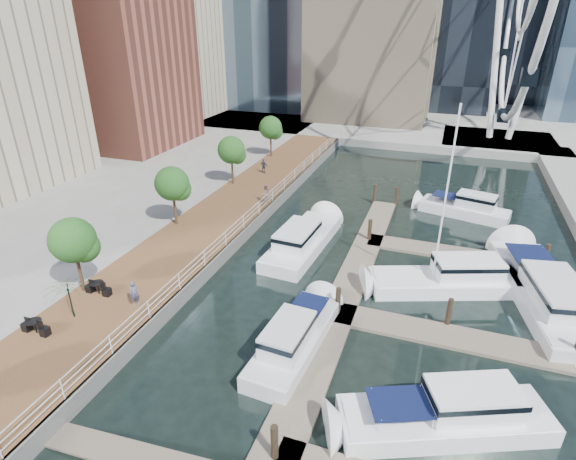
# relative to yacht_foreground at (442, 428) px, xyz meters

# --- Properties ---
(ground) EXTENTS (520.00, 520.00, 0.00)m
(ground) POSITION_rel_yacht_foreground_xyz_m (-9.08, -1.77, 0.00)
(ground) COLOR black
(ground) RESTS_ON ground
(boardwalk) EXTENTS (6.00, 60.00, 1.00)m
(boardwalk) POSITION_rel_yacht_foreground_xyz_m (-18.08, 13.23, 0.50)
(boardwalk) COLOR brown
(boardwalk) RESTS_ON ground
(seawall) EXTENTS (0.25, 60.00, 1.00)m
(seawall) POSITION_rel_yacht_foreground_xyz_m (-15.08, 13.23, 0.50)
(seawall) COLOR #595954
(seawall) RESTS_ON ground
(land_far) EXTENTS (200.00, 114.00, 1.00)m
(land_far) POSITION_rel_yacht_foreground_xyz_m (-9.08, 100.23, 0.50)
(land_far) COLOR gray
(land_far) RESTS_ON ground
(pier) EXTENTS (14.00, 12.00, 1.00)m
(pier) POSITION_rel_yacht_foreground_xyz_m (4.92, 50.23, 0.50)
(pier) COLOR gray
(pier) RESTS_ON ground
(railing) EXTENTS (0.10, 60.00, 1.05)m
(railing) POSITION_rel_yacht_foreground_xyz_m (-15.18, 13.23, 1.52)
(railing) COLOR white
(railing) RESTS_ON boardwalk
(floating_docks) EXTENTS (16.00, 34.00, 2.60)m
(floating_docks) POSITION_rel_yacht_foreground_xyz_m (-1.12, 8.21, 0.49)
(floating_docks) COLOR #6D6051
(floating_docks) RESTS_ON ground
(midrise_condos) EXTENTS (19.00, 67.00, 28.00)m
(midrise_condos) POSITION_rel_yacht_foreground_xyz_m (-42.65, 25.04, 13.42)
(midrise_condos) COLOR #BCAD8E
(midrise_condos) RESTS_ON ground
(street_trees) EXTENTS (2.60, 42.60, 4.60)m
(street_trees) POSITION_rel_yacht_foreground_xyz_m (-20.48, 12.23, 4.29)
(street_trees) COLOR #3F2B1C
(street_trees) RESTS_ON ground
(cafe_tables) EXTENTS (2.50, 13.70, 0.74)m
(cafe_tables) POSITION_rel_yacht_foreground_xyz_m (-19.48, -3.77, 1.37)
(cafe_tables) COLOR black
(cafe_tables) RESTS_ON ground
(yacht_foreground) EXTENTS (9.78, 6.16, 2.15)m
(yacht_foreground) POSITION_rel_yacht_foreground_xyz_m (0.00, 0.00, 0.00)
(yacht_foreground) COLOR white
(yacht_foreground) RESTS_ON ground
(pedestrian_near) EXTENTS (0.62, 0.64, 1.48)m
(pedestrian_near) POSITION_rel_yacht_foreground_xyz_m (-16.63, 2.01, 1.74)
(pedestrian_near) COLOR #4E4D67
(pedestrian_near) RESTS_ON boardwalk
(pedestrian_mid) EXTENTS (0.98, 1.02, 1.66)m
(pedestrian_mid) POSITION_rel_yacht_foreground_xyz_m (-15.58, 18.60, 1.83)
(pedestrian_mid) COLOR gray
(pedestrian_mid) RESTS_ON boardwalk
(pedestrian_far) EXTENTS (0.92, 0.47, 1.50)m
(pedestrian_far) POSITION_rel_yacht_foreground_xyz_m (-18.86, 26.16, 1.75)
(pedestrian_far) COLOR #33353F
(pedestrian_far) RESTS_ON boardwalk
(moored_yachts) EXTENTS (20.64, 33.34, 11.50)m
(moored_yachts) POSITION_rel_yacht_foreground_xyz_m (-0.97, 10.21, 0.00)
(moored_yachts) COLOR white
(moored_yachts) RESTS_ON ground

